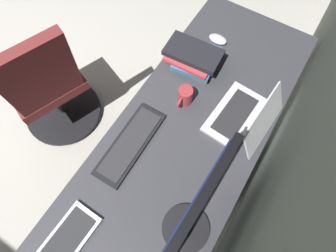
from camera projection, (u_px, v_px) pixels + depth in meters
The scene contains 10 objects.
wall_back at pixel (296, 208), 0.69m from camera, with size 5.26×0.10×2.60m, color slate.
desk at pixel (177, 156), 1.42m from camera, with size 2.00×0.68×0.73m.
drawer_pedestal at pixel (191, 156), 1.75m from camera, with size 0.40×0.51×0.69m.
monitor_primary at pixel (189, 220), 0.98m from camera, with size 0.57×0.20×0.44m.
laptop_leftmost at pixel (246, 117), 1.38m from camera, with size 0.35×0.29×0.18m.
keyboard_main at pixel (130, 144), 1.36m from camera, with size 0.42×0.14×0.02m.
mouse_main at pixel (218, 39), 1.62m from camera, with size 0.06×0.10×0.03m, color silver.
book_stack_near at pixel (194, 57), 1.52m from camera, with size 0.25×0.30×0.11m.
coffee_mug at pixel (185, 96), 1.43m from camera, with size 0.11×0.07×0.10m.
office_chair at pixel (48, 88), 1.82m from camera, with size 0.57×0.61×0.97m.
Camera 1 is at (0.26, 2.02, 2.01)m, focal length 31.16 mm.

